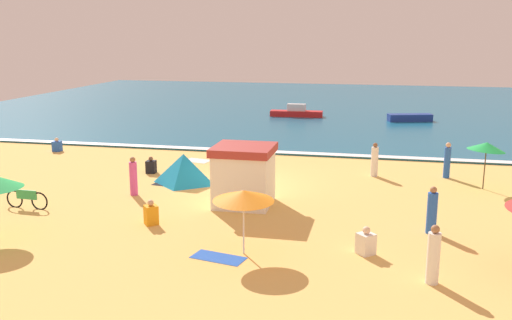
{
  "coord_description": "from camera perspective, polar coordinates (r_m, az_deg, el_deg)",
  "views": [
    {
      "loc": [
        6.04,
        -24.28,
        6.63
      ],
      "look_at": [
        0.49,
        0.99,
        0.8
      ],
      "focal_mm": 39.77,
      "sensor_mm": 36.0,
      "label": 1
    }
  ],
  "objects": [
    {
      "name": "parked_bicycle",
      "position": [
        23.55,
        -22.05,
        -3.64
      ],
      "size": [
        1.82,
        0.14,
        0.76
      ],
      "color": "black",
      "rests_on": "ground_plane"
    },
    {
      "name": "beach_towel_1",
      "position": [
        26.16,
        -9.0,
        -2.13
      ],
      "size": [
        0.89,
        1.66,
        0.01
      ],
      "color": "black",
      "rests_on": "ground_plane"
    },
    {
      "name": "beach_umbrella_1",
      "position": [
        26.08,
        22.17,
        1.26
      ],
      "size": [
        2.09,
        2.07,
        2.13
      ],
      "color": "#4C3823",
      "rests_on": "ground_plane"
    },
    {
      "name": "lifeguard_cabana",
      "position": [
        22.1,
        -1.23,
        -1.52
      ],
      "size": [
        2.3,
        2.26,
        2.37
      ],
      "color": "white",
      "rests_on": "ground_plane"
    },
    {
      "name": "small_boat_0",
      "position": [
        45.34,
        4.08,
        4.8
      ],
      "size": [
        4.18,
        1.14,
        1.0
      ],
      "color": "red",
      "rests_on": "ocean_water"
    },
    {
      "name": "beachgoer_3",
      "position": [
        27.8,
        -10.51,
        -0.61
      ],
      "size": [
        0.46,
        0.46,
        0.81
      ],
      "color": "black",
      "rests_on": "ground_plane"
    },
    {
      "name": "ground_plane",
      "position": [
        25.88,
        -1.53,
        -2.15
      ],
      "size": [
        60.0,
        60.0,
        0.0
      ],
      "primitive_type": "plane",
      "color": "#EDBC60"
    },
    {
      "name": "beachgoer_2",
      "position": [
        19.98,
        17.28,
        -4.97
      ],
      "size": [
        0.4,
        0.4,
        1.63
      ],
      "color": "blue",
      "rests_on": "ground_plane"
    },
    {
      "name": "wave_breaker_foam",
      "position": [
        31.85,
        1.19,
        0.87
      ],
      "size": [
        57.0,
        0.7,
        0.01
      ],
      "primitive_type": "cube",
      "color": "white",
      "rests_on": "ocean_water"
    },
    {
      "name": "beachgoer_4",
      "position": [
        20.4,
        -10.51,
        -5.36
      ],
      "size": [
        0.61,
        0.61,
        0.9
      ],
      "color": "orange",
      "rests_on": "ground_plane"
    },
    {
      "name": "beach_towel_2",
      "position": [
        30.14,
        -5.91,
        -0.07
      ],
      "size": [
        1.55,
        1.22,
        0.01
      ],
      "color": "white",
      "rests_on": "ground_plane"
    },
    {
      "name": "beach_tent",
      "position": [
        25.45,
        -7.27,
        -0.9
      ],
      "size": [
        2.18,
        1.84,
        1.38
      ],
      "color": "#1999D8",
      "rests_on": "ground_plane"
    },
    {
      "name": "beachgoer_5",
      "position": [
        17.8,
        10.99,
        -8.15
      ],
      "size": [
        0.66,
        0.66,
        0.89
      ],
      "color": "white",
      "rests_on": "ground_plane"
    },
    {
      "name": "beach_umbrella_4",
      "position": [
        17.02,
        -1.26,
        -3.6
      ],
      "size": [
        2.42,
        2.42,
        2.05
      ],
      "color": "silver",
      "rests_on": "ground_plane"
    },
    {
      "name": "beachgoer_8",
      "position": [
        27.2,
        11.84,
        -0.06
      ],
      "size": [
        0.47,
        0.47,
        1.61
      ],
      "color": "white",
      "rests_on": "ground_plane"
    },
    {
      "name": "beachgoer_0",
      "position": [
        34.29,
        -19.38,
        1.37
      ],
      "size": [
        0.44,
        0.44,
        0.79
      ],
      "color": "blue",
      "rests_on": "ground_plane"
    },
    {
      "name": "small_boat_1",
      "position": [
        44.37,
        15.21,
        4.14
      ],
      "size": [
        3.39,
        1.81,
        0.54
      ],
      "color": "navy",
      "rests_on": "ocean_water"
    },
    {
      "name": "beachgoer_9",
      "position": [
        27.78,
        18.68,
        -0.08
      ],
      "size": [
        0.32,
        0.32,
        1.67
      ],
      "color": "blue",
      "rests_on": "ground_plane"
    },
    {
      "name": "beachgoer_1",
      "position": [
        16.11,
        17.41,
        -9.22
      ],
      "size": [
        0.4,
        0.4,
        1.66
      ],
      "color": "white",
      "rests_on": "ground_plane"
    },
    {
      "name": "ocean_water",
      "position": [
        53.04,
        5.78,
        5.51
      ],
      "size": [
        60.0,
        44.0,
        0.1
      ],
      "primitive_type": "cube",
      "color": "#196084",
      "rests_on": "ground_plane"
    },
    {
      "name": "beachgoer_10",
      "position": [
        24.08,
        -12.23,
        -1.69
      ],
      "size": [
        0.4,
        0.4,
        1.63
      ],
      "color": "#D84CA5",
      "rests_on": "ground_plane"
    },
    {
      "name": "beach_towel_0",
      "position": [
        17.35,
        -3.8,
        -9.77
      ],
      "size": [
        1.74,
        1.06,
        0.01
      ],
      "color": "blue",
      "rests_on": "ground_plane"
    }
  ]
}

